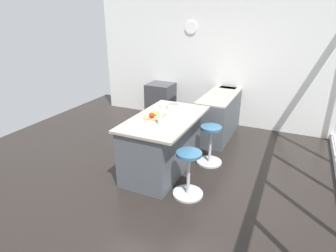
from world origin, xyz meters
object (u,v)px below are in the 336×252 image
object	(u,v)px
oven_range	(161,101)
stool_middle	(188,175)
kitchen_island	(163,143)
apple_yellow	(155,113)
water_bottle	(160,117)
cutting_board	(155,116)
fruit_bowl	(174,106)
apple_red	(152,115)
stool_by_window	(210,146)

from	to	relation	value
oven_range	stool_middle	bearing A→B (deg)	32.94
kitchen_island	apple_yellow	bearing A→B (deg)	-70.28
oven_range	water_bottle	size ratio (longest dim) A/B	2.77
cutting_board	apple_yellow	xyz separation A→B (m)	(0.00, -0.01, 0.05)
oven_range	fruit_bowl	bearing A→B (deg)	32.28
apple_yellow	cutting_board	bearing A→B (deg)	97.30
apple_red	fruit_bowl	distance (m)	0.64
water_bottle	fruit_bowl	distance (m)	0.81
stool_by_window	cutting_board	world-z (taller)	cutting_board
stool_by_window	fruit_bowl	bearing A→B (deg)	-86.39
stool_by_window	fruit_bowl	distance (m)	0.94
oven_range	apple_yellow	world-z (taller)	apple_yellow
kitchen_island	water_bottle	xyz separation A→B (m)	(0.31, 0.11, 0.58)
cutting_board	fruit_bowl	bearing A→B (deg)	170.29
kitchen_island	cutting_board	distance (m)	0.48
stool_by_window	cutting_board	xyz separation A→B (m)	(0.56, -0.77, 0.62)
stool_middle	apple_red	xyz separation A→B (m)	(-0.36, -0.76, 0.67)
cutting_board	water_bottle	world-z (taller)	water_bottle
kitchen_island	stool_by_window	xyz separation A→B (m)	(-0.52, 0.66, -0.15)
stool_by_window	stool_middle	size ratio (longest dim) A/B	1.00
stool_by_window	stool_middle	bearing A→B (deg)	0.00
stool_middle	water_bottle	size ratio (longest dim) A/B	2.20
stool_middle	water_bottle	distance (m)	0.94
apple_red	stool_middle	bearing A→B (deg)	64.54
cutting_board	apple_red	size ratio (longest dim) A/B	4.20
stool_by_window	stool_middle	xyz separation A→B (m)	(1.04, 0.00, 0.00)
stool_by_window	fruit_bowl	world-z (taller)	fruit_bowl
oven_range	fruit_bowl	xyz separation A→B (m)	(1.77, 1.12, 0.54)
apple_red	fruit_bowl	world-z (taller)	apple_red
oven_range	apple_red	xyz separation A→B (m)	(2.41, 1.03, 0.56)
stool_middle	fruit_bowl	bearing A→B (deg)	-145.91
cutting_board	stool_by_window	bearing A→B (deg)	126.29
kitchen_island	stool_middle	bearing A→B (deg)	51.58
kitchen_island	apple_yellow	distance (m)	0.54
oven_range	kitchen_island	size ratio (longest dim) A/B	0.52
apple_yellow	water_bottle	distance (m)	0.36
apple_yellow	apple_red	bearing A→B (deg)	5.33
stool_middle	cutting_board	distance (m)	1.10
apple_yellow	fruit_bowl	distance (m)	0.53
cutting_board	apple_yellow	world-z (taller)	apple_yellow
cutting_board	apple_red	world-z (taller)	apple_red
stool_by_window	apple_red	distance (m)	1.22
stool_middle	oven_range	bearing A→B (deg)	-147.06
kitchen_island	cutting_board	xyz separation A→B (m)	(0.04, -0.11, 0.47)
stool_by_window	apple_red	bearing A→B (deg)	-48.39
fruit_bowl	stool_middle	bearing A→B (deg)	34.09
cutting_board	fruit_bowl	world-z (taller)	fruit_bowl
apple_red	water_bottle	xyz separation A→B (m)	(0.15, 0.22, 0.06)
cutting_board	apple_red	xyz separation A→B (m)	(0.12, 0.00, 0.05)
oven_range	kitchen_island	xyz separation A→B (m)	(2.25, 1.14, 0.04)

